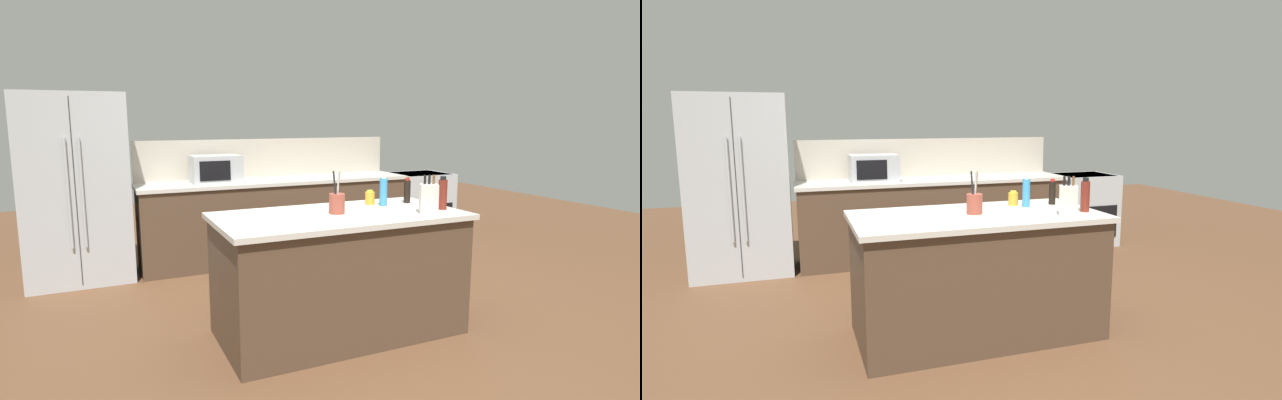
{
  "view_description": "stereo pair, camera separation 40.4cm",
  "coord_description": "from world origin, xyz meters",
  "views": [
    {
      "loc": [
        -1.66,
        -3.28,
        1.65
      ],
      "look_at": [
        0.0,
        0.35,
        0.99
      ],
      "focal_mm": 28.0,
      "sensor_mm": 36.0,
      "label": 1
    },
    {
      "loc": [
        -1.28,
        -3.43,
        1.65
      ],
      "look_at": [
        0.0,
        0.35,
        0.99
      ],
      "focal_mm": 28.0,
      "sensor_mm": 36.0,
      "label": 2
    }
  ],
  "objects": [
    {
      "name": "ground_plane",
      "position": [
        0.0,
        0.0,
        0.0
      ],
      "size": [
        14.0,
        14.0,
        0.0
      ],
      "primitive_type": "plane",
      "color": "brown"
    },
    {
      "name": "wall_backsplash",
      "position": [
        0.3,
        2.52,
        1.17
      ],
      "size": [
        3.14,
        0.03,
        0.46
      ],
      "primitive_type": "cube",
      "color": "#B2A899",
      "rests_on": "back_counter_run"
    },
    {
      "name": "kitchen_island",
      "position": [
        0.0,
        0.0,
        0.47
      ],
      "size": [
        1.87,
        0.94,
        0.94
      ],
      "color": "#4C3828",
      "rests_on": "ground_plane"
    },
    {
      "name": "microwave",
      "position": [
        -0.43,
        2.2,
        1.09
      ],
      "size": [
        0.53,
        0.39,
        0.3
      ],
      "color": "#ADB2B7",
      "rests_on": "back_counter_run"
    },
    {
      "name": "range_oven",
      "position": [
        2.31,
        2.2,
        0.47
      ],
      "size": [
        0.76,
        0.65,
        0.92
      ],
      "color": "#ADB2B7",
      "rests_on": "ground_plane"
    },
    {
      "name": "back_counter_run",
      "position": [
        0.3,
        2.2,
        0.47
      ],
      "size": [
        3.18,
        0.66,
        0.94
      ],
      "color": "#4C3828",
      "rests_on": "ground_plane"
    },
    {
      "name": "vinegar_bottle",
      "position": [
        0.81,
        -0.18,
        1.06
      ],
      "size": [
        0.07,
        0.07,
        0.26
      ],
      "color": "maroon",
      "rests_on": "kitchen_island"
    },
    {
      "name": "refrigerator",
      "position": [
        -1.83,
        2.25,
        0.95
      ],
      "size": [
        0.99,
        0.75,
        1.9
      ],
      "color": "#ADB2B7",
      "rests_on": "ground_plane"
    },
    {
      "name": "utensil_crock",
      "position": [
        -0.02,
        0.01,
        1.02
      ],
      "size": [
        0.12,
        0.12,
        0.32
      ],
      "color": "brown",
      "rests_on": "kitchen_island"
    },
    {
      "name": "soy_sauce_bottle",
      "position": [
        0.74,
        0.19,
        1.04
      ],
      "size": [
        0.06,
        0.06,
        0.21
      ],
      "color": "black",
      "rests_on": "kitchen_island"
    },
    {
      "name": "honey_jar",
      "position": [
        0.41,
        0.25,
        1.0
      ],
      "size": [
        0.08,
        0.08,
        0.12
      ],
      "color": "gold",
      "rests_on": "kitchen_island"
    },
    {
      "name": "dish_soap_bottle",
      "position": [
        0.48,
        0.16,
        1.06
      ],
      "size": [
        0.06,
        0.06,
        0.25
      ],
      "color": "#3384BC",
      "rests_on": "kitchen_island"
    },
    {
      "name": "knife_block",
      "position": [
        0.61,
        -0.27,
        1.05
      ],
      "size": [
        0.16,
        0.15,
        0.29
      ],
      "rotation": [
        0.0,
        0.0,
        -0.48
      ],
      "color": "beige",
      "rests_on": "kitchen_island"
    }
  ]
}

